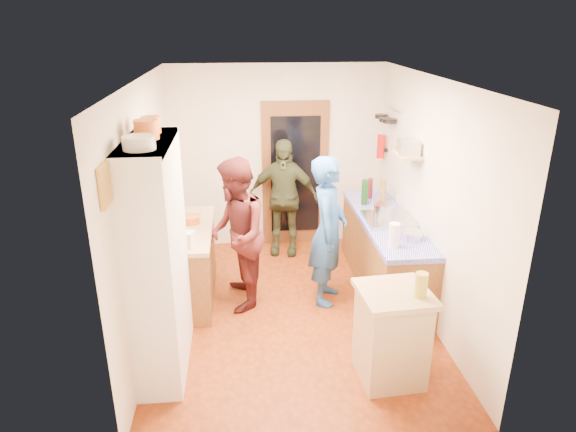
{
  "coord_description": "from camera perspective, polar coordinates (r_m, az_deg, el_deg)",
  "views": [
    {
      "loc": [
        -0.52,
        -5.09,
        3.14
      ],
      "look_at": [
        -0.03,
        0.15,
        1.12
      ],
      "focal_mm": 32.0,
      "sensor_mm": 36.0,
      "label": 1
    }
  ],
  "objects": [
    {
      "name": "wall_front",
      "position": [
        3.63,
        3.67,
        -9.51
      ],
      "size": [
        3.0,
        0.02,
        2.6
      ],
      "primitive_type": "cube",
      "color": "silver",
      "rests_on": "ground"
    },
    {
      "name": "door_glass",
      "position": [
        7.37,
        0.83,
        4.54
      ],
      "size": [
        0.7,
        0.02,
        1.7
      ],
      "primitive_type": "cube",
      "color": "black",
      "rests_on": "door_frame"
    },
    {
      "name": "radio",
      "position": [
        6.01,
        13.2,
        7.48
      ],
      "size": [
        0.25,
        0.32,
        0.15
      ],
      "primitive_type": "cube",
      "rotation": [
        0.0,
        0.0,
        -0.12
      ],
      "color": "silver",
      "rests_on": "wall_shelf"
    },
    {
      "name": "cutting_board",
      "position": [
        4.68,
        10.99,
        -8.12
      ],
      "size": [
        0.37,
        0.31,
        0.02
      ],
      "primitive_type": "cube",
      "rotation": [
        0.0,
        0.0,
        0.08
      ],
      "color": "white",
      "rests_on": "island_top"
    },
    {
      "name": "island_top",
      "position": [
        4.66,
        11.78,
        -8.45
      ],
      "size": [
        0.67,
        0.67,
        0.05
      ],
      "primitive_type": "cube",
      "rotation": [
        0.0,
        0.0,
        0.08
      ],
      "color": "tan",
      "rests_on": "island_base"
    },
    {
      "name": "wall_back",
      "position": [
        7.36,
        -1.17,
        6.52
      ],
      "size": [
        3.0,
        0.02,
        2.6
      ],
      "primitive_type": "cube",
      "color": "silver",
      "rests_on": "ground"
    },
    {
      "name": "right_counter_top",
      "position": [
        6.28,
        10.9,
        -0.59
      ],
      "size": [
        0.62,
        2.22,
        0.06
      ],
      "primitive_type": "cube",
      "color": "#0C0DBF",
      "rests_on": "right_counter_base"
    },
    {
      "name": "pan_hang_c",
      "position": [
        7.21,
        10.31,
        10.86
      ],
      "size": [
        0.17,
        0.17,
        0.05
      ],
      "primitive_type": "cylinder",
      "color": "black",
      "rests_on": "pan_rail"
    },
    {
      "name": "ext_bracket",
      "position": [
        7.28,
        10.72,
        7.22
      ],
      "size": [
        0.06,
        0.1,
        0.04
      ],
      "primitive_type": "cube",
      "color": "black",
      "rests_on": "wall_right"
    },
    {
      "name": "toaster",
      "position": [
        5.5,
        -11.52,
        -2.53
      ],
      "size": [
        0.25,
        0.2,
        0.16
      ],
      "primitive_type": "cube",
      "rotation": [
        0.0,
        0.0,
        -0.27
      ],
      "color": "white",
      "rests_on": "left_counter_top"
    },
    {
      "name": "right_counter_base",
      "position": [
        6.45,
        10.63,
        -4.3
      ],
      "size": [
        0.6,
        2.2,
        0.84
      ],
      "primitive_type": "cube",
      "color": "brown",
      "rests_on": "ground"
    },
    {
      "name": "pan_rail",
      "position": [
        7.0,
        11.36,
        11.65
      ],
      "size": [
        0.02,
        0.65,
        0.02
      ],
      "primitive_type": "cylinder",
      "rotation": [
        1.57,
        0.0,
        0.0
      ],
      "color": "silver",
      "rests_on": "wall_right"
    },
    {
      "name": "door_frame",
      "position": [
        7.41,
        0.8,
        4.62
      ],
      "size": [
        0.95,
        0.06,
        2.1
      ],
      "primitive_type": "cube",
      "color": "brown",
      "rests_on": "ground"
    },
    {
      "name": "orange_pot_b",
      "position": [
        4.75,
        -14.97,
        9.78
      ],
      "size": [
        0.16,
        0.16,
        0.15
      ],
      "primitive_type": "cylinder",
      "color": "orange",
      "rests_on": "hutch_top_shelf"
    },
    {
      "name": "wall_right",
      "position": [
        5.79,
        15.48,
        1.67
      ],
      "size": [
        0.02,
        4.0,
        2.6
      ],
      "primitive_type": "cube",
      "color": "silver",
      "rests_on": "ground"
    },
    {
      "name": "chopping_board",
      "position": [
        6.5,
        -10.88,
        0.57
      ],
      "size": [
        0.31,
        0.23,
        0.02
      ],
      "primitive_type": "cube",
      "rotation": [
        0.0,
        0.0,
        -0.02
      ],
      "color": "tan",
      "rests_on": "left_counter_top"
    },
    {
      "name": "person_left",
      "position": [
        5.82,
        -5.53,
        -1.96
      ],
      "size": [
        0.69,
        0.88,
        1.76
      ],
      "primitive_type": "imported",
      "rotation": [
        0.0,
        0.0,
        -1.54
      ],
      "color": "#491919",
      "rests_on": "ground"
    },
    {
      "name": "left_counter_base",
      "position": [
        6.21,
        -11.16,
        -5.35
      ],
      "size": [
        0.6,
        1.4,
        0.85
      ],
      "primitive_type": "cube",
      "color": "brown",
      "rests_on": "ground"
    },
    {
      "name": "wall_left",
      "position": [
        5.51,
        -15.42,
        0.7
      ],
      "size": [
        0.02,
        4.0,
        2.6
      ],
      "primitive_type": "cube",
      "color": "silver",
      "rests_on": "ground"
    },
    {
      "name": "hob",
      "position": [
        6.21,
        11.08,
        -0.36
      ],
      "size": [
        0.55,
        0.58,
        0.04
      ],
      "primitive_type": "cube",
      "color": "silver",
      "rests_on": "right_counter_top"
    },
    {
      "name": "pan_hang_a",
      "position": [
        6.83,
        11.2,
        10.33
      ],
      "size": [
        0.18,
        0.18,
        0.05
      ],
      "primitive_type": "cylinder",
      "color": "black",
      "rests_on": "pan_rail"
    },
    {
      "name": "orange_bowl",
      "position": [
        6.12,
        -10.65,
        -0.43
      ],
      "size": [
        0.23,
        0.23,
        0.09
      ],
      "primitive_type": "cylinder",
      "rotation": [
        0.0,
        0.0,
        -0.25
      ],
      "color": "orange",
      "rests_on": "left_counter_top"
    },
    {
      "name": "pot_on_hob",
      "position": [
        6.24,
        10.47,
        0.69
      ],
      "size": [
        0.21,
        0.21,
        0.14
      ],
      "primitive_type": "cylinder",
      "color": "silver",
      "rests_on": "hob"
    },
    {
      "name": "mixing_bowl",
      "position": [
        5.74,
        13.55,
        -2.08
      ],
      "size": [
        0.29,
        0.29,
        0.09
      ],
      "primitive_type": "cylinder",
      "rotation": [
        0.0,
        0.0,
        0.26
      ],
      "color": "silver",
      "rests_on": "right_counter_top"
    },
    {
      "name": "person_back",
      "position": [
        7.13,
        -0.46,
        2.07
      ],
      "size": [
        1.03,
        0.61,
        1.66
      ],
      "primitive_type": "imported",
      "rotation": [
        0.0,
        0.0,
        -0.22
      ],
      "color": "#333A21",
      "rests_on": "ground"
    },
    {
      "name": "hutch_top_shelf",
      "position": [
        4.47,
        -15.45,
        7.84
      ],
      "size": [
        0.4,
        1.14,
        0.04
      ],
      "primitive_type": "cube",
      "color": "white",
      "rests_on": "hutch_body"
    },
    {
      "name": "person_hob",
      "position": [
        5.85,
        4.77,
        -1.8
      ],
      "size": [
        0.59,
        0.74,
        1.76
      ],
      "primitive_type": "imported",
      "rotation": [
        0.0,
        0.0,
        1.28
      ],
      "color": "#2757A3",
      "rests_on": "ground"
    },
    {
      "name": "hutch_body",
      "position": [
        4.82,
        -14.22,
        -4.74
      ],
      "size": [
        0.4,
        1.2,
        2.2
      ],
      "primitive_type": "cube",
      "color": "white",
      "rests_on": "ground"
    },
    {
      "name": "pan_hang_b",
      "position": [
        7.03,
        10.74,
        10.49
      ],
      "size": [
        0.16,
        0.16,
        0.05
      ],
      "primitive_type": "cylinder",
      "color": "black",
      "rests_on": "pan_rail"
    },
    {
      "name": "bottle_b",
      "position": [
        6.92,
        9.1,
        3.04
      ],
      "size": [
        0.07,
        0.07,
        0.27
      ],
      "primitive_type": "cylinder",
      "rotation": [
        0.0,
        0.0,
        -0.0
      ],
      "color": "#591419",
      "rests_on": "right_counter_top"
    },
    {
      "name": "plate_stack",
      "position": [
        4.15,
        -16.23,
        7.82
      ],
      "size": [
        0.25,
        0.25,
        0.1
      ],
      "primitive_type": "cylinder",
      "color": "white",
      "rests_on": "hutch_top_shelf"
    },
    {
      "name": "bottle_a",
      "position": [
        6.66,
        8.53,
        2.65
      ],
      "size": [
        0.09,
        0.09,
        0.33
      ],
      "primitive_type": "cylinder",
      "rotation": [
        0.0,
        0.0,
        0.11
      ],
      "color": "#143F14",
      "rests_on": "right_counter_top"
    },
    {
      "name": "wall_shelf",
      "position": [
        6.03,
        13.13,
        6.65
      ],
      "size": [
        0.26,
        0.42,
        0.03
      ],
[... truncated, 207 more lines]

